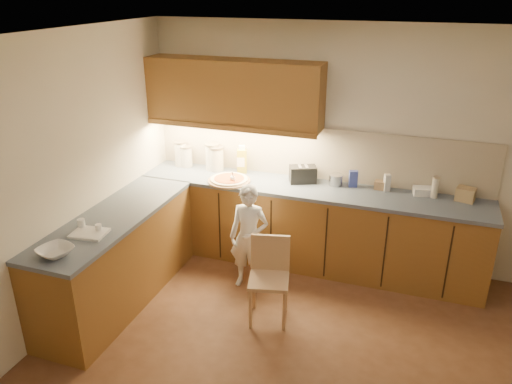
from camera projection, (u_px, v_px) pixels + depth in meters
room at (308, 180)px, 3.46m from camera, size 4.54×4.50×2.62m
l_counter at (247, 236)px, 5.30m from camera, size 3.77×2.62×0.92m
backsplash at (316, 153)px, 5.48m from camera, size 3.75×0.02×0.58m
upper_cabinets at (234, 93)px, 5.37m from camera, size 1.95×0.36×0.73m
pizza_on_board at (229, 180)px, 5.48m from camera, size 0.47×0.47×0.19m
child at (249, 237)px, 5.05m from camera, size 0.42×0.28×1.12m
wooden_chair at (269, 273)px, 4.61m from camera, size 0.44×0.44×0.80m
mixing_bowl at (55, 251)px, 3.99m from camera, size 0.33×0.33×0.07m
canister_a at (181, 153)px, 5.92m from camera, size 0.15×0.15×0.30m
canister_b at (186, 156)px, 5.90m from camera, size 0.14×0.14×0.25m
canister_c at (212, 156)px, 5.79m from camera, size 0.17×0.17×0.31m
canister_d at (216, 158)px, 5.77m from camera, size 0.18×0.18×0.29m
oil_jug at (242, 160)px, 5.69m from camera, size 0.13×0.11×0.33m
toaster at (303, 174)px, 5.44m from camera, size 0.33×0.26×0.19m
steel_pot at (336, 180)px, 5.37m from camera, size 0.16×0.16×0.12m
blue_box at (353, 179)px, 5.32m from camera, size 0.10×0.09×0.18m
card_box_a at (381, 185)px, 5.27m from camera, size 0.13×0.10×0.09m
white_bottle at (387, 183)px, 5.21m from camera, size 0.08×0.08×0.18m
flat_pack at (423, 191)px, 5.13m from camera, size 0.22×0.18×0.08m
tall_jar at (435, 187)px, 5.03m from camera, size 0.07×0.07×0.23m
card_box_b at (465, 194)px, 4.98m from camera, size 0.20×0.18×0.14m
dough_cloth at (89, 233)px, 4.33m from camera, size 0.32×0.27×0.02m
spice_jar_a at (81, 224)px, 4.43m from camera, size 0.08×0.08×0.09m
spice_jar_b at (99, 228)px, 4.36m from camera, size 0.07×0.07×0.07m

